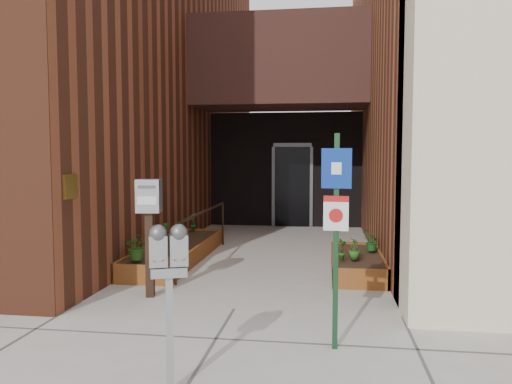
% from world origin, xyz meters
% --- Properties ---
extents(ground, '(80.00, 80.00, 0.00)m').
position_xyz_m(ground, '(0.00, 0.00, 0.00)').
color(ground, '#9E9991').
rests_on(ground, ground).
extents(architecture, '(20.00, 14.60, 10.00)m').
position_xyz_m(architecture, '(-0.18, 6.89, 4.98)').
color(architecture, brown).
rests_on(architecture, ground).
extents(planter_left, '(0.90, 3.60, 0.30)m').
position_xyz_m(planter_left, '(-1.55, 2.70, 0.13)').
color(planter_left, brown).
rests_on(planter_left, ground).
extents(planter_right, '(0.80, 2.20, 0.30)m').
position_xyz_m(planter_right, '(1.60, 2.20, 0.13)').
color(planter_right, brown).
rests_on(planter_right, ground).
extents(handrail, '(0.04, 3.34, 0.90)m').
position_xyz_m(handrail, '(-1.05, 2.65, 0.75)').
color(handrail, black).
rests_on(handrail, ground).
extents(parking_meter, '(0.31, 0.20, 1.35)m').
position_xyz_m(parking_meter, '(-0.10, -2.17, 1.04)').
color(parking_meter, '#9B9B9D').
rests_on(parking_meter, ground).
extents(sign_post, '(0.29, 0.08, 2.09)m').
position_xyz_m(sign_post, '(1.20, -1.09, 1.28)').
color(sign_post, '#13361C').
rests_on(sign_post, ground).
extents(payment_dropbox, '(0.34, 0.27, 1.57)m').
position_xyz_m(payment_dropbox, '(-1.20, 0.37, 1.13)').
color(payment_dropbox, black).
rests_on(payment_dropbox, ground).
extents(shrub_left_a, '(0.52, 0.52, 0.41)m').
position_xyz_m(shrub_left_a, '(-1.72, 1.23, 0.51)').
color(shrub_left_a, '#2B611B').
rests_on(shrub_left_a, planter_left).
extents(shrub_left_b, '(0.28, 0.28, 0.38)m').
position_xyz_m(shrub_left_b, '(-1.74, 2.53, 0.49)').
color(shrub_left_b, '#215418').
rests_on(shrub_left_b, planter_left).
extents(shrub_left_c, '(0.29, 0.29, 0.37)m').
position_xyz_m(shrub_left_c, '(-1.47, 2.59, 0.48)').
color(shrub_left_c, '#235217').
rests_on(shrub_left_c, planter_left).
extents(shrub_left_d, '(0.27, 0.27, 0.36)m').
position_xyz_m(shrub_left_d, '(-1.70, 4.30, 0.48)').
color(shrub_left_d, '#1B6122').
rests_on(shrub_left_d, planter_left).
extents(shrub_right_a, '(0.20, 0.20, 0.32)m').
position_xyz_m(shrub_right_a, '(1.54, 1.77, 0.46)').
color(shrub_right_a, '#2A5D1A').
rests_on(shrub_right_a, planter_right).
extents(shrub_right_b, '(0.24, 0.24, 0.33)m').
position_xyz_m(shrub_right_b, '(1.35, 1.72, 0.46)').
color(shrub_right_b, '#275718').
rests_on(shrub_right_b, planter_right).
extents(shrub_right_c, '(0.41, 0.41, 0.32)m').
position_xyz_m(shrub_right_c, '(1.85, 2.48, 0.46)').
color(shrub_right_c, '#18561C').
rests_on(shrub_right_c, planter_right).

